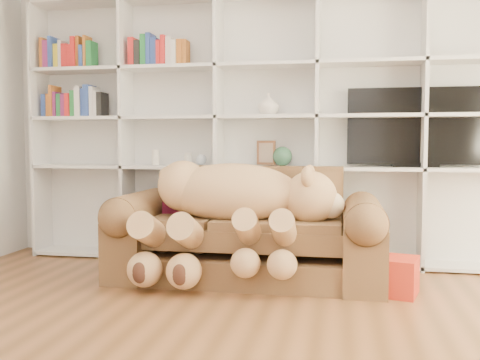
% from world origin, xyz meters
% --- Properties ---
extents(wall_back, '(5.00, 0.02, 2.70)m').
position_xyz_m(wall_back, '(0.00, 2.50, 1.35)').
color(wall_back, white).
rests_on(wall_back, floor).
extents(bookshelf, '(4.43, 0.35, 2.40)m').
position_xyz_m(bookshelf, '(-0.24, 2.36, 1.31)').
color(bookshelf, silver).
rests_on(bookshelf, floor).
extents(sofa, '(2.08, 0.90, 0.88)m').
position_xyz_m(sofa, '(-0.07, 1.70, 0.33)').
color(sofa, brown).
rests_on(sofa, floor).
extents(teddy_bear, '(1.53, 0.85, 0.89)m').
position_xyz_m(teddy_bear, '(-0.16, 1.52, 0.61)').
color(teddy_bear, '#E4A372').
rests_on(teddy_bear, sofa).
extents(throw_pillow, '(0.39, 0.25, 0.38)m').
position_xyz_m(throw_pillow, '(-0.62, 1.84, 0.63)').
color(throw_pillow, '#5B0F25').
rests_on(throw_pillow, sofa).
extents(gift_box, '(0.40, 0.38, 0.26)m').
position_xyz_m(gift_box, '(1.02, 1.45, 0.13)').
color(gift_box, red).
rests_on(gift_box, floor).
extents(tv, '(1.14, 0.18, 0.67)m').
position_xyz_m(tv, '(1.27, 2.35, 1.20)').
color(tv, black).
rests_on(tv, bookshelf).
extents(picture_frame, '(0.17, 0.06, 0.21)m').
position_xyz_m(picture_frame, '(-0.01, 2.30, 0.98)').
color(picture_frame, brown).
rests_on(picture_frame, bookshelf).
extents(green_vase, '(0.17, 0.17, 0.17)m').
position_xyz_m(green_vase, '(0.14, 2.30, 0.95)').
color(green_vase, '#2C563C').
rests_on(green_vase, bookshelf).
extents(figurine_tall, '(0.09, 0.09, 0.14)m').
position_xyz_m(figurine_tall, '(-1.04, 2.30, 0.93)').
color(figurine_tall, silver).
rests_on(figurine_tall, bookshelf).
extents(figurine_short, '(0.08, 0.08, 0.12)m').
position_xyz_m(figurine_short, '(-0.73, 2.30, 0.92)').
color(figurine_short, silver).
rests_on(figurine_short, bookshelf).
extents(snow_globe, '(0.10, 0.10, 0.10)m').
position_xyz_m(snow_globe, '(-0.61, 2.30, 0.92)').
color(snow_globe, silver).
rests_on(snow_globe, bookshelf).
extents(shelf_vase, '(0.22, 0.22, 0.19)m').
position_xyz_m(shelf_vase, '(0.01, 2.30, 1.41)').
color(shelf_vase, white).
rests_on(shelf_vase, bookshelf).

